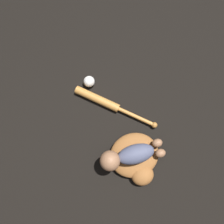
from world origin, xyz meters
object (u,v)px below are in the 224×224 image
at_px(baseball_glove, 136,158).
at_px(baseball, 89,82).
at_px(baseball_bat, 105,103).
at_px(baby_figure, 128,156).

relative_size(baseball_glove, baseball, 4.86).
bearing_deg(baseball_glove, baseball_bat, -69.75).
bearing_deg(baseball, baby_figure, 108.83).
distance_m(baseball_glove, baseball_bat, 0.42).
bearing_deg(baby_figure, baseball_bat, -76.39).
height_order(baseball_glove, baby_figure, baby_figure).
distance_m(baseball_bat, baseball, 0.19).
bearing_deg(baseball_glove, baby_figure, -16.27).
bearing_deg(baseball_bat, baseball_glove, 110.25).
relative_size(baseball_glove, baseball_bat, 0.72).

